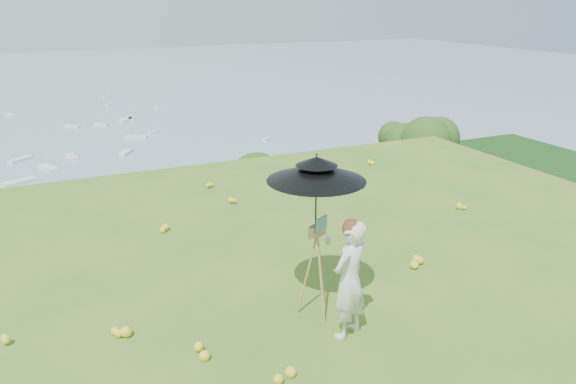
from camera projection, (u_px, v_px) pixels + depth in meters
name	position (u px, v px, depth m)	size (l,w,h in m)	color
ground	(356.00, 281.00, 8.39)	(14.00, 14.00, 0.00)	#3E7020
shoreline_tier	(88.00, 278.00, 84.60)	(170.00, 28.00, 8.00)	slate
bay_water	(42.00, 98.00, 225.64)	(700.00, 700.00, 0.00)	#748DA6
slope_trees	(113.00, 257.00, 43.36)	(110.00, 50.00, 6.00)	#225218
harbor_town	(83.00, 238.00, 82.47)	(110.00, 22.00, 5.00)	silver
moored_boats	(4.00, 144.00, 152.76)	(140.00, 140.00, 0.70)	silver
wildflowers	(348.00, 270.00, 8.58)	(10.00, 10.50, 0.12)	yellow
painter	(349.00, 280.00, 6.80)	(0.56, 0.37, 1.54)	white
field_easel	(317.00, 266.00, 7.28)	(0.53, 0.53, 1.41)	olive
sun_umbrella	(316.00, 194.00, 6.97)	(1.24, 1.24, 1.06)	black
painter_cap	(352.00, 224.00, 6.56)	(0.21, 0.25, 0.10)	#D87680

